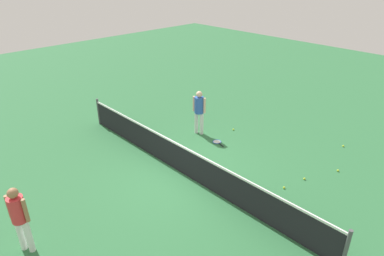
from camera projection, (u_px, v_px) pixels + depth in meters
ground_plane at (184, 174)px, 10.49m from camera, size 40.00×40.00×0.00m
court_net at (183, 160)px, 10.27m from camera, size 10.09×0.09×1.07m
player_near_side at (199, 109)px, 12.51m from camera, size 0.52×0.44×1.70m
player_far_side at (19, 215)px, 7.30m from camera, size 0.50×0.46×1.70m
tennis_racket_near_player at (217, 142)px, 12.30m from camera, size 0.61×0.39×0.03m
tennis_ball_near_player at (233, 129)px, 13.17m from camera, size 0.07×0.07×0.07m
tennis_ball_by_net at (338, 171)px, 10.59m from camera, size 0.07×0.07×0.07m
tennis_ball_midcourt at (343, 146)px, 11.99m from camera, size 0.07×0.07×0.07m
tennis_ball_baseline at (304, 179)px, 10.19m from camera, size 0.07×0.07×0.07m
tennis_ball_stray_left at (284, 188)px, 9.79m from camera, size 0.07×0.07×0.07m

